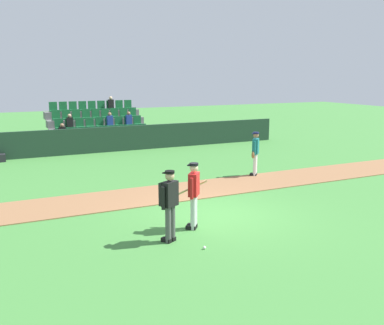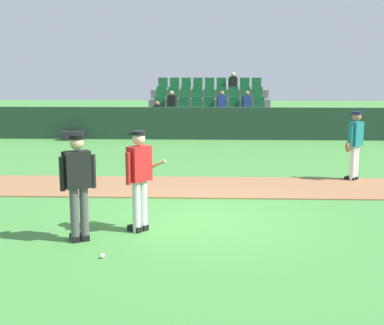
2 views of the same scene
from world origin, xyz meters
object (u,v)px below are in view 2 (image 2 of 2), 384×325
Objects in this scene: batter_red_jersey at (139,177)px; baseball at (102,256)px; runner_teal_jersey at (355,143)px; equipment_bag at (72,136)px; umpire_home_plate at (78,182)px.

batter_red_jersey reaches higher than baseball.
runner_teal_jersey reaches higher than equipment_bag.
umpire_home_plate is 23.78× the size of baseball.
batter_red_jersey is 23.78× the size of baseball.
umpire_home_plate and runner_teal_jersey have the same top height.
umpire_home_plate reaches higher than baseball.
umpire_home_plate is at bearing -148.22° from batter_red_jersey.
baseball is (-5.22, -5.78, -0.93)m from runner_teal_jersey.
umpire_home_plate is 1.96× the size of equipment_bag.
umpire_home_plate is 12.99m from equipment_bag.
umpire_home_plate reaches higher than equipment_bag.
batter_red_jersey is at bearing 74.34° from baseball.
batter_red_jersey and runner_teal_jersey have the same top height.
batter_red_jersey is 1.08m from umpire_home_plate.
equipment_bag is (-9.24, 7.50, -0.78)m from runner_teal_jersey.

